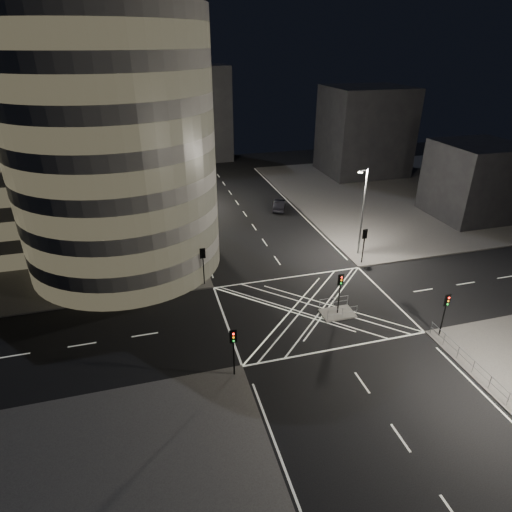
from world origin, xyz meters
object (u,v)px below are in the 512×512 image
object	(u,v)px
street_lamp_left_near	(188,217)
street_lamp_left_far	(172,172)
traffic_signal_fr	(364,240)
traffic_signal_nl	(233,344)
traffic_signal_fl	(203,260)
central_island	(337,313)
street_lamp_right_far	(363,209)
sedan	(279,205)
traffic_signal_nr	(446,307)
traffic_signal_island	(340,286)

from	to	relation	value
street_lamp_left_near	street_lamp_left_far	world-z (taller)	same
traffic_signal_fr	street_lamp_left_near	size ratio (longest dim) A/B	0.40
traffic_signal_nl	street_lamp_left_far	bearing A→B (deg)	90.99
traffic_signal_fl	street_lamp_left_near	size ratio (longest dim) A/B	0.40
traffic_signal_nl	traffic_signal_fr	size ratio (longest dim) A/B	1.00
traffic_signal_fl	street_lamp_left_far	distance (m)	23.36
central_island	traffic_signal_nl	bearing A→B (deg)	-153.86
street_lamp_left_far	street_lamp_right_far	xyz separation A→B (m)	(18.87, -21.00, 0.00)
street_lamp_left_near	sedan	xyz separation A→B (m)	(14.71, 13.29, -4.79)
traffic_signal_nl	street_lamp_left_near	size ratio (longest dim) A/B	0.40
traffic_signal_nr	street_lamp_left_far	size ratio (longest dim) A/B	0.40
traffic_signal_fr	traffic_signal_nr	bearing A→B (deg)	-90.00
central_island	street_lamp_left_far	xyz separation A→B (m)	(-11.44, 31.50, 5.47)
traffic_signal_nl	street_lamp_left_far	xyz separation A→B (m)	(-0.64, 36.80, 2.63)
sedan	street_lamp_right_far	bearing A→B (deg)	126.88
street_lamp_left_near	street_lamp_right_far	world-z (taller)	same
traffic_signal_nl	traffic_signal_fr	xyz separation A→B (m)	(17.60, 13.60, 0.00)
central_island	traffic_signal_island	size ratio (longest dim) A/B	0.75
street_lamp_left_near	street_lamp_right_far	size ratio (longest dim) A/B	1.00
traffic_signal_nr	traffic_signal_nl	bearing A→B (deg)	180.00
traffic_signal_nl	traffic_signal_island	xyz separation A→B (m)	(10.80, 5.30, 0.00)
traffic_signal_fr	traffic_signal_nr	size ratio (longest dim) A/B	1.00
traffic_signal_island	street_lamp_right_far	xyz separation A→B (m)	(7.44, 10.50, 2.63)
traffic_signal_fl	sedan	xyz separation A→B (m)	(14.08, 18.49, -2.16)
central_island	traffic_signal_fl	world-z (taller)	traffic_signal_fl
traffic_signal_fl	traffic_signal_island	xyz separation A→B (m)	(10.80, -8.30, 0.00)
traffic_signal_fl	street_lamp_left_far	xyz separation A→B (m)	(-0.64, 23.20, 2.63)
traffic_signal_island	street_lamp_left_near	xyz separation A→B (m)	(-11.44, 13.50, 2.63)
traffic_signal_fr	traffic_signal_nr	world-z (taller)	same
traffic_signal_fr	traffic_signal_island	xyz separation A→B (m)	(-6.80, -8.30, 0.00)
traffic_signal_fl	traffic_signal_island	size ratio (longest dim) A/B	1.00
traffic_signal_fr	traffic_signal_island	world-z (taller)	same
traffic_signal_fr	sedan	size ratio (longest dim) A/B	0.87
central_island	street_lamp_right_far	xyz separation A→B (m)	(7.44, 10.50, 5.47)
central_island	traffic_signal_nl	xyz separation A→B (m)	(-10.80, -5.30, 2.84)
street_lamp_left_far	traffic_signal_nr	bearing A→B (deg)	-63.64
traffic_signal_nr	street_lamp_right_far	xyz separation A→B (m)	(0.64, 15.80, 2.63)
traffic_signal_fr	sedan	world-z (taller)	traffic_signal_fr
central_island	street_lamp_left_near	world-z (taller)	street_lamp_left_near
central_island	street_lamp_right_far	bearing A→B (deg)	54.70
traffic_signal_nl	sedan	distance (m)	35.11
traffic_signal_fl	street_lamp_left_near	xyz separation A→B (m)	(-0.64, 5.20, 2.63)
street_lamp_left_near	traffic_signal_nr	bearing A→B (deg)	-45.87
central_island	traffic_signal_fr	world-z (taller)	traffic_signal_fr
traffic_signal_fr	street_lamp_right_far	world-z (taller)	street_lamp_right_far
traffic_signal_nl	street_lamp_left_near	world-z (taller)	street_lamp_left_near
traffic_signal_island	street_lamp_left_far	xyz separation A→B (m)	(-11.44, 31.50, 2.63)
street_lamp_right_far	street_lamp_left_near	bearing A→B (deg)	170.97
traffic_signal_nr	traffic_signal_fl	bearing A→B (deg)	142.31
street_lamp_left_near	street_lamp_right_far	xyz separation A→B (m)	(18.87, -3.00, 0.00)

